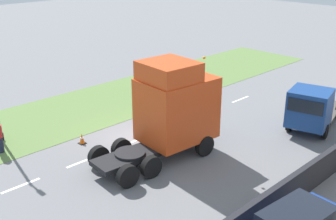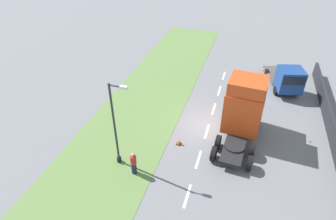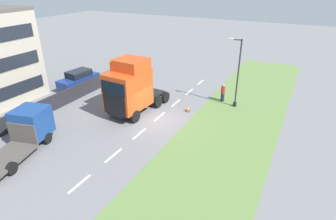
{
  "view_description": "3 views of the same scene",
  "coord_description": "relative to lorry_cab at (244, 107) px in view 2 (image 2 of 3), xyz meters",
  "views": [
    {
      "loc": [
        15.95,
        -13.64,
        9.81
      ],
      "look_at": [
        1.09,
        0.87,
        1.7
      ],
      "focal_mm": 45.0,
      "sensor_mm": 36.0,
      "label": 1
    },
    {
      "loc": [
        2.07,
        -17.79,
        13.88
      ],
      "look_at": [
        -2.72,
        -2.19,
        2.46
      ],
      "focal_mm": 30.0,
      "sensor_mm": 36.0,
      "label": 2
    },
    {
      "loc": [
        -10.35,
        17.88,
        10.83
      ],
      "look_at": [
        -1.83,
        1.28,
        1.87
      ],
      "focal_mm": 30.0,
      "sensor_mm": 36.0,
      "label": 3
    }
  ],
  "objects": [
    {
      "name": "ground_plane",
      "position": [
        -2.43,
        0.08,
        -2.41
      ],
      "size": [
        120.0,
        120.0,
        0.0
      ],
      "primitive_type": "plane",
      "color": "slate",
      "rests_on": "ground"
    },
    {
      "name": "grass_verge",
      "position": [
        -8.43,
        0.08,
        -2.4
      ],
      "size": [
        7.0,
        44.0,
        0.01
      ],
      "color": "#607F42",
      "rests_on": "ground"
    },
    {
      "name": "lane_markings",
      "position": [
        -2.43,
        -0.62,
        -2.4
      ],
      "size": [
        0.16,
        21.0,
        0.0
      ],
      "color": "white",
      "rests_on": "ground"
    },
    {
      "name": "boundary_wall",
      "position": [
        6.57,
        0.08,
        -1.73
      ],
      "size": [
        0.25,
        24.0,
        1.36
      ],
      "color": "#232328",
      "rests_on": "ground"
    },
    {
      "name": "lorry_cab",
      "position": [
        0.0,
        0.0,
        0.0
      ],
      "size": [
        3.14,
        6.62,
        4.95
      ],
      "rotation": [
        0.0,
        0.0,
        -0.08
      ],
      "color": "black",
      "rests_on": "ground"
    },
    {
      "name": "flatbed_truck",
      "position": [
        3.48,
        7.41,
        -1.03
      ],
      "size": [
        3.49,
        6.26,
        2.6
      ],
      "rotation": [
        0.0,
        0.0,
        3.39
      ],
      "color": "navy",
      "rests_on": "ground"
    },
    {
      "name": "lamp_post",
      "position": [
        -7.45,
        -5.61,
        0.44
      ],
      "size": [
        1.27,
        0.3,
        6.12
      ],
      "color": "black",
      "rests_on": "ground"
    },
    {
      "name": "pedestrian",
      "position": [
        -6.18,
        -6.22,
        -1.57
      ],
      "size": [
        0.39,
        0.39,
        1.7
      ],
      "color": "#1E233D",
      "rests_on": "ground"
    },
    {
      "name": "traffic_cone_lead",
      "position": [
        -4.14,
        -2.69,
        -2.12
      ],
      "size": [
        0.36,
        0.36,
        0.58
      ],
      "color": "black",
      "rests_on": "ground"
    }
  ]
}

